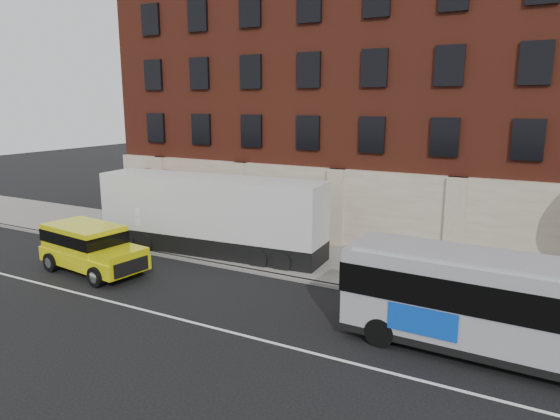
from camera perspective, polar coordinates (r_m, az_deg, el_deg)
The scene contains 9 objects.
ground at distance 17.72m, azimuth -8.90°, elevation -13.40°, with size 120.00×120.00×0.00m, color black.
sidewalk at distance 24.91m, azimuth 3.77°, elevation -5.47°, with size 60.00×6.00×0.15m, color gray.
kerb at distance 22.36m, azimuth 0.51°, elevation -7.52°, with size 60.00×0.25×0.15m, color gray.
lane_line at distance 18.07m, azimuth -7.92°, elevation -12.81°, with size 60.00×0.12×0.01m, color white.
building at distance 31.13m, azimuth 10.22°, elevation 11.92°, with size 30.00×12.10×15.00m.
sign_pole at distance 26.96m, azimuth -15.50°, elevation -1.49°, with size 0.30×0.20×2.50m.
city_bus at distance 16.54m, azimuth 27.19°, elevation -10.05°, with size 11.49×2.80×3.13m.
yellow_suv at distance 24.54m, azimuth -20.58°, elevation -3.73°, with size 5.67×2.94×2.12m.
shipping_container at distance 25.65m, azimuth -7.83°, elevation -0.71°, with size 11.94×3.23×3.93m.
Camera 1 is at (9.88, -12.60, 7.59)m, focal length 32.65 mm.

